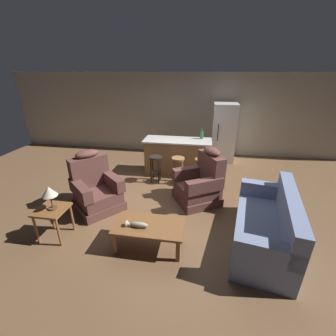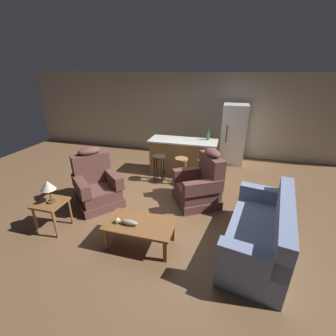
{
  "view_description": "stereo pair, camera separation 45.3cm",
  "coord_description": "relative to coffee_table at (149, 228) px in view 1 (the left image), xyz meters",
  "views": [
    {
      "loc": [
        0.67,
        -4.39,
        2.65
      ],
      "look_at": [
        -0.02,
        -0.1,
        0.75
      ],
      "focal_mm": 24.0,
      "sensor_mm": 36.0,
      "label": 1
    },
    {
      "loc": [
        1.12,
        -4.3,
        2.65
      ],
      "look_at": [
        -0.02,
        -0.1,
        0.75
      ],
      "focal_mm": 24.0,
      "sensor_mm": 36.0,
      "label": 2
    }
  ],
  "objects": [
    {
      "name": "ground_plane",
      "position": [
        0.08,
        1.6,
        -0.36
      ],
      "size": [
        12.0,
        12.0,
        0.0
      ],
      "color": "brown"
    },
    {
      "name": "back_wall",
      "position": [
        0.08,
        4.73,
        0.94
      ],
      "size": [
        12.0,
        0.05,
        2.6
      ],
      "color": "#A89E89",
      "rests_on": "ground_plane"
    },
    {
      "name": "coffee_table",
      "position": [
        0.0,
        0.0,
        0.0
      ],
      "size": [
        1.1,
        0.6,
        0.42
      ],
      "color": "brown",
      "rests_on": "ground_plane"
    },
    {
      "name": "fish_figurine",
      "position": [
        -0.17,
        -0.08,
        0.1
      ],
      "size": [
        0.34,
        0.1,
        0.1
      ],
      "color": "#4C3823",
      "rests_on": "coffee_table"
    },
    {
      "name": "couch",
      "position": [
        1.86,
        0.36,
        -0.02
      ],
      "size": [
        1.18,
        2.02,
        0.94
      ],
      "rotation": [
        0.0,
        0.0,
        2.96
      ],
      "color": "#707FA3",
      "rests_on": "ground_plane"
    },
    {
      "name": "recliner_near_lamp",
      "position": [
        -1.36,
        0.96,
        0.06
      ],
      "size": [
        1.19,
        1.19,
        1.2
      ],
      "rotation": [
        0.0,
        0.0,
        -0.72
      ],
      "color": "brown",
      "rests_on": "ground_plane"
    },
    {
      "name": "recliner_near_island",
      "position": [
        0.76,
        1.55,
        0.06
      ],
      "size": [
        1.15,
        1.15,
        1.2
      ],
      "rotation": [
        0.0,
        0.0,
        3.68
      ],
      "color": "brown",
      "rests_on": "ground_plane"
    },
    {
      "name": "end_table",
      "position": [
        -1.64,
        -0.03,
        0.1
      ],
      "size": [
        0.48,
        0.48,
        0.56
      ],
      "color": "brown",
      "rests_on": "ground_plane"
    },
    {
      "name": "table_lamp",
      "position": [
        -1.61,
        -0.02,
        0.5
      ],
      "size": [
        0.24,
        0.24,
        0.41
      ],
      "color": "#4C3823",
      "rests_on": "end_table"
    },
    {
      "name": "kitchen_island",
      "position": [
        0.08,
        2.95,
        0.11
      ],
      "size": [
        1.8,
        0.7,
        0.95
      ],
      "color": "olive",
      "rests_on": "ground_plane"
    },
    {
      "name": "bar_stool_left",
      "position": [
        -0.4,
        2.32,
        0.11
      ],
      "size": [
        0.32,
        0.32,
        0.68
      ],
      "color": "black",
      "rests_on": "ground_plane"
    },
    {
      "name": "bar_stool_middle",
      "position": [
        0.17,
        2.32,
        0.11
      ],
      "size": [
        0.32,
        0.32,
        0.68
      ],
      "color": "olive",
      "rests_on": "ground_plane"
    },
    {
      "name": "bar_stool_right",
      "position": [
        0.75,
        2.32,
        0.11
      ],
      "size": [
        0.32,
        0.32,
        0.68
      ],
      "color": "olive",
      "rests_on": "ground_plane"
    },
    {
      "name": "refrigerator",
      "position": [
        1.36,
        4.15,
        0.52
      ],
      "size": [
        0.7,
        0.69,
        1.76
      ],
      "color": "white",
      "rests_on": "ground_plane"
    },
    {
      "name": "bottle_tall_green",
      "position": [
        0.71,
        3.15,
        0.69
      ],
      "size": [
        0.09,
        0.09,
        0.28
      ],
      "color": "#2D6B38",
      "rests_on": "kitchen_island"
    }
  ]
}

